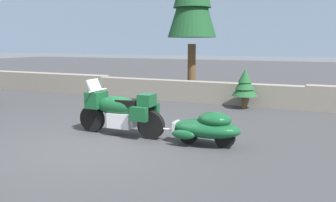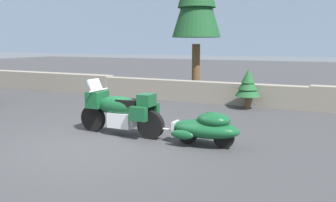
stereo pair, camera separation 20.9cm
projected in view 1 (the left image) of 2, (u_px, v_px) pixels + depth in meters
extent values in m
plane|color=#38383A|center=(97.00, 145.00, 7.50)|extent=(80.00, 80.00, 0.00)
cube|color=gray|center=(35.00, 81.00, 16.28)|extent=(8.00, 0.59, 0.84)
cube|color=gray|center=(193.00, 91.00, 13.07)|extent=(8.00, 0.49, 0.79)
cube|color=#7F93AD|center=(305.00, 22.00, 93.05)|extent=(240.00, 80.00, 16.00)
cylinder|color=black|center=(92.00, 119.00, 8.60)|extent=(0.66, 0.14, 0.66)
cylinder|color=black|center=(151.00, 125.00, 7.93)|extent=(0.66, 0.14, 0.66)
cube|color=silver|center=(122.00, 120.00, 8.24)|extent=(0.60, 0.44, 0.36)
ellipsoid|color=#144C28|center=(118.00, 106.00, 8.22)|extent=(1.20, 0.44, 0.48)
cube|color=#144C28|center=(97.00, 99.00, 8.45)|extent=(0.36, 0.52, 0.40)
cube|color=#9EB7C6|center=(94.00, 86.00, 8.42)|extent=(0.19, 0.44, 0.34)
cube|color=black|center=(129.00, 103.00, 8.09)|extent=(0.56, 0.36, 0.16)
cube|color=#144C28|center=(147.00, 100.00, 7.88)|extent=(0.32, 0.40, 0.28)
cube|color=#144C28|center=(139.00, 114.00, 7.67)|extent=(0.40, 0.16, 0.32)
cube|color=#144C28|center=(151.00, 110.00, 8.22)|extent=(0.40, 0.16, 0.32)
cylinder|color=silver|center=(98.00, 90.00, 8.39)|extent=(0.04, 0.70, 0.04)
cylinder|color=silver|center=(94.00, 109.00, 8.53)|extent=(0.25, 0.07, 0.54)
cylinder|color=black|center=(188.00, 134.00, 7.58)|extent=(0.44, 0.10, 0.44)
cylinder|color=black|center=(225.00, 138.00, 7.25)|extent=(0.44, 0.10, 0.44)
ellipsoid|color=#144C28|center=(206.00, 129.00, 7.39)|extent=(1.50, 0.68, 0.40)
ellipsoid|color=#144C28|center=(215.00, 119.00, 7.28)|extent=(0.72, 0.56, 0.32)
cube|color=silver|center=(176.00, 126.00, 7.68)|extent=(0.06, 0.32, 0.24)
ellipsoid|color=#144C28|center=(183.00, 135.00, 7.28)|extent=(0.52, 0.14, 0.20)
ellipsoid|color=#144C28|center=(193.00, 128.00, 7.86)|extent=(0.52, 0.14, 0.20)
cylinder|color=silver|center=(160.00, 128.00, 7.85)|extent=(0.70, 0.05, 0.05)
cylinder|color=brown|center=(192.00, 69.00, 15.14)|extent=(0.35, 0.35, 2.18)
cylinder|color=brown|center=(244.00, 103.00, 11.67)|extent=(0.16, 0.16, 0.39)
cone|color=#1E5128|center=(245.00, 87.00, 11.58)|extent=(0.84, 0.84, 0.62)
cone|color=#1E5128|center=(245.00, 81.00, 11.55)|extent=(0.65, 0.65, 0.54)
cone|color=#1E5128|center=(245.00, 76.00, 11.52)|extent=(0.46, 0.46, 0.47)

